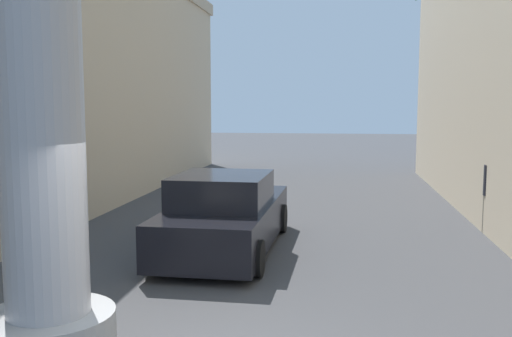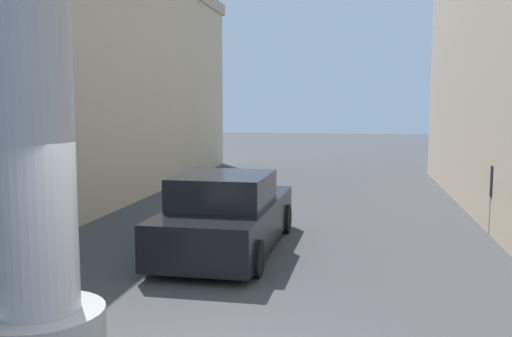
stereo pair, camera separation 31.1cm
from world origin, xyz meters
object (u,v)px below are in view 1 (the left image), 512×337
(palm_tree_far_left, at_px, (156,60))
(pedestrian_mid_right, at_px, (491,188))
(traffic_light_mast, at_px, (20,26))
(palm_tree_far_right, at_px, (438,62))
(car_lead, at_px, (225,216))

(palm_tree_far_left, distance_m, pedestrian_mid_right, 14.95)
(traffic_light_mast, xyz_separation_m, palm_tree_far_right, (9.88, 16.45, 0.45))
(traffic_light_mast, distance_m, pedestrian_mid_right, 10.24)
(palm_tree_far_right, bearing_deg, traffic_light_mast, -120.98)
(traffic_light_mast, distance_m, palm_tree_far_right, 19.19)
(car_lead, distance_m, palm_tree_far_left, 13.65)
(car_lead, bearing_deg, palm_tree_far_left, 113.73)
(traffic_light_mast, bearing_deg, palm_tree_far_right, 59.02)
(palm_tree_far_right, bearing_deg, palm_tree_far_left, -164.25)
(palm_tree_far_left, bearing_deg, palm_tree_far_right, 15.75)
(traffic_light_mast, height_order, car_lead, traffic_light_mast)
(palm_tree_far_left, height_order, palm_tree_far_right, palm_tree_far_right)
(palm_tree_far_right, distance_m, pedestrian_mid_right, 13.47)
(palm_tree_far_left, bearing_deg, pedestrian_mid_right, -41.66)
(car_lead, xyz_separation_m, palm_tree_far_right, (6.41, 15.24, 4.03))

